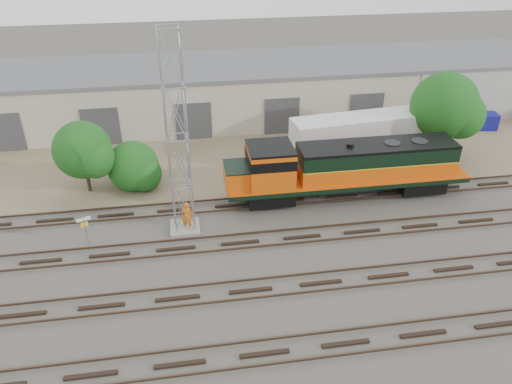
{
  "coord_description": "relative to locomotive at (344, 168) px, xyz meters",
  "views": [
    {
      "loc": [
        -6.99,
        -23.77,
        18.69
      ],
      "look_at": [
        -2.59,
        4.0,
        2.2
      ],
      "focal_mm": 35.0,
      "sensor_mm": 36.0,
      "label": 1
    }
  ],
  "objects": [
    {
      "name": "sign_post",
      "position": [
        -17.39,
        -3.17,
        -0.93
      ],
      "size": [
        0.81,
        0.35,
        2.08
      ],
      "color": "gray",
      "rests_on": "ground"
    },
    {
      "name": "worker",
      "position": [
        -11.18,
        -2.28,
        -1.39
      ],
      "size": [
        0.79,
        0.58,
        2.0
      ],
      "primitive_type": "imported",
      "rotation": [
        0.0,
        0.0,
        3.0
      ],
      "color": "orange",
      "rests_on": "ground"
    },
    {
      "name": "tracks",
      "position": [
        -3.98,
        -9.0,
        -2.31
      ],
      "size": [
        80.0,
        20.4,
        0.28
      ],
      "color": "black",
      "rests_on": "ground"
    },
    {
      "name": "dumpster_blue",
      "position": [
        17.39,
        10.08,
        -1.64
      ],
      "size": [
        1.81,
        1.73,
        1.5
      ],
      "primitive_type": "cube",
      "rotation": [
        0.0,
        0.0,
        -0.16
      ],
      "color": "navy",
      "rests_on": "ground"
    },
    {
      "name": "tree_mid",
      "position": [
        -14.65,
        3.89,
        -0.81
      ],
      "size": [
        3.99,
        3.8,
        3.8
      ],
      "color": "#382619",
      "rests_on": "ground"
    },
    {
      "name": "ground",
      "position": [
        -3.98,
        -6.0,
        -2.39
      ],
      "size": [
        140.0,
        140.0,
        0.0
      ],
      "primitive_type": "plane",
      "color": "#47423A",
      "rests_on": "ground"
    },
    {
      "name": "tree_west",
      "position": [
        -17.95,
        3.69,
        0.85
      ],
      "size": [
        4.36,
        4.15,
        5.43
      ],
      "color": "#382619",
      "rests_on": "ground"
    },
    {
      "name": "signal_tower",
      "position": [
        -11.35,
        -2.27,
        3.91
      ],
      "size": [
        1.91,
        1.91,
        12.91
      ],
      "rotation": [
        0.0,
        0.0,
        0.09
      ],
      "color": "gray",
      "rests_on": "ground"
    },
    {
      "name": "locomotive",
      "position": [
        0.0,
        0.0,
        0.0
      ],
      "size": [
        17.35,
        3.04,
        4.17
      ],
      "color": "black",
      "rests_on": "tracks"
    },
    {
      "name": "warehouse",
      "position": [
        -3.94,
        16.98,
        0.26
      ],
      "size": [
        58.4,
        10.4,
        5.3
      ],
      "color": "#BBAF9B",
      "rests_on": "ground"
    },
    {
      "name": "semi_trailer",
      "position": [
        4.2,
        5.5,
        0.11
      ],
      "size": [
        13.13,
        4.0,
        3.98
      ],
      "rotation": [
        0.0,
        0.0,
        0.11
      ],
      "color": "silver",
      "rests_on": "ground"
    },
    {
      "name": "dirt_strip",
      "position": [
        -3.98,
        9.0,
        -2.38
      ],
      "size": [
        80.0,
        16.0,
        0.02
      ],
      "primitive_type": "cube",
      "color": "#726047",
      "rests_on": "ground"
    },
    {
      "name": "tree_east",
      "position": [
        10.0,
        4.84,
        2.03
      ],
      "size": [
        5.64,
        5.37,
        7.25
      ],
      "color": "#382619",
      "rests_on": "ground"
    }
  ]
}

